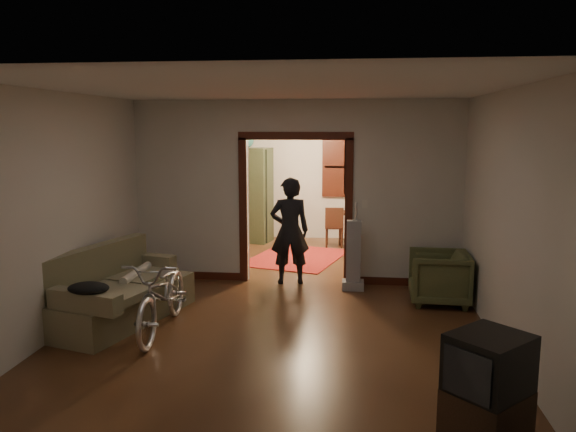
% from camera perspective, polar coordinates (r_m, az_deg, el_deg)
% --- Properties ---
extents(floor, '(5.00, 8.50, 0.01)m').
position_cam_1_polar(floor, '(8.16, 0.24, -8.02)').
color(floor, '#392012').
rests_on(floor, ground).
extents(ceiling, '(5.00, 8.50, 0.01)m').
position_cam_1_polar(ceiling, '(7.81, 0.26, 12.03)').
color(ceiling, white).
rests_on(ceiling, floor).
extents(wall_back, '(5.00, 0.02, 2.80)m').
position_cam_1_polar(wall_back, '(12.07, 2.49, 4.32)').
color(wall_back, beige).
rests_on(wall_back, floor).
extents(wall_left, '(0.02, 8.50, 2.80)m').
position_cam_1_polar(wall_left, '(8.50, -16.75, 1.95)').
color(wall_left, beige).
rests_on(wall_left, floor).
extents(wall_right, '(0.02, 8.50, 2.80)m').
position_cam_1_polar(wall_right, '(7.98, 18.39, 1.43)').
color(wall_right, beige).
rests_on(wall_right, floor).
extents(partition_wall, '(5.00, 0.14, 2.80)m').
position_cam_1_polar(partition_wall, '(8.60, 0.80, 2.41)').
color(partition_wall, beige).
rests_on(partition_wall, floor).
extents(door_casing, '(1.74, 0.20, 2.32)m').
position_cam_1_polar(door_casing, '(8.64, 0.80, 0.44)').
color(door_casing, '#39150D').
rests_on(door_casing, floor).
extents(far_window, '(0.98, 0.06, 1.28)m').
position_cam_1_polar(far_window, '(11.99, 5.83, 4.97)').
color(far_window, black).
rests_on(far_window, wall_back).
extents(chandelier, '(0.24, 0.24, 0.24)m').
position_cam_1_polar(chandelier, '(10.28, 1.81, 8.80)').
color(chandelier, '#FFE0A5').
rests_on(chandelier, ceiling).
extents(light_switch, '(0.08, 0.01, 0.12)m').
position_cam_1_polar(light_switch, '(8.50, 7.81, 1.23)').
color(light_switch, silver).
rests_on(light_switch, partition_wall).
extents(sofa, '(1.42, 2.18, 0.92)m').
position_cam_1_polar(sofa, '(7.32, -16.74, -6.67)').
color(sofa, '#686545').
rests_on(sofa, floor).
extents(rolled_paper, '(0.10, 0.84, 0.10)m').
position_cam_1_polar(rolled_paper, '(7.53, -15.16, -5.61)').
color(rolled_paper, beige).
rests_on(rolled_paper, sofa).
extents(jacket, '(0.45, 0.34, 0.13)m').
position_cam_1_polar(jacket, '(6.45, -19.62, -6.92)').
color(jacket, black).
rests_on(jacket, sofa).
extents(bicycle, '(0.68, 1.76, 0.91)m').
position_cam_1_polar(bicycle, '(6.79, -12.58, -7.76)').
color(bicycle, silver).
rests_on(bicycle, floor).
extents(armchair, '(0.82, 0.80, 0.72)m').
position_cam_1_polar(armchair, '(7.98, 15.06, -6.04)').
color(armchair, '#494F2C').
rests_on(armchair, floor).
extents(tv_stand, '(0.72, 0.72, 0.48)m').
position_cam_1_polar(tv_stand, '(4.65, 19.45, -19.08)').
color(tv_stand, black).
rests_on(tv_stand, floor).
extents(crt_tv, '(0.71, 0.71, 0.46)m').
position_cam_1_polar(crt_tv, '(4.46, 19.76, -14.05)').
color(crt_tv, black).
rests_on(crt_tv, tv_stand).
extents(vacuum, '(0.37, 0.33, 1.04)m').
position_cam_1_polar(vacuum, '(8.36, 6.67, -3.96)').
color(vacuum, gray).
rests_on(vacuum, floor).
extents(person, '(0.67, 0.51, 1.64)m').
position_cam_1_polar(person, '(8.58, 0.17, -1.52)').
color(person, black).
rests_on(person, floor).
extents(oriental_rug, '(1.97, 2.30, 0.02)m').
position_cam_1_polar(oriental_rug, '(10.38, 0.86, -4.24)').
color(oriental_rug, maroon).
rests_on(oriental_rug, floor).
extents(locker, '(1.08, 0.76, 1.96)m').
position_cam_1_polar(locker, '(11.77, -4.18, 2.14)').
color(locker, '#2C3620').
rests_on(locker, floor).
extents(globe, '(0.30, 0.30, 0.30)m').
position_cam_1_polar(globe, '(11.70, -4.24, 6.81)').
color(globe, '#1E5972').
rests_on(globe, locker).
extents(desk, '(0.98, 0.68, 0.66)m').
position_cam_1_polar(desk, '(11.64, 7.31, -1.24)').
color(desk, black).
rests_on(desk, floor).
extents(desk_chair, '(0.43, 0.43, 0.81)m').
position_cam_1_polar(desk_chair, '(11.32, 4.75, -1.09)').
color(desk_chair, black).
rests_on(desk_chair, floor).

